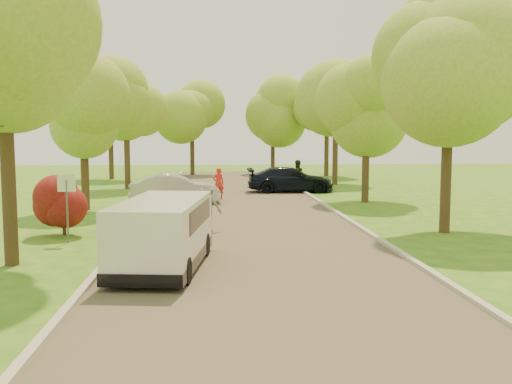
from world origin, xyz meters
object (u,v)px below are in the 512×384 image
object	(u,v)px
street_sign	(67,194)
longboard	(207,229)
skateboarder	(207,206)
person_olive	(297,175)
dark_sedan	(290,180)
minivan	(163,232)
silver_sedan	(175,189)
person_striped	(218,183)

from	to	relation	value
street_sign	longboard	bearing A→B (deg)	21.39
skateboarder	person_olive	world-z (taller)	person_olive
dark_sedan	person_olive	size ratio (longest dim) A/B	2.71
minivan	dark_sedan	world-z (taller)	minivan
street_sign	skateboarder	xyz separation A→B (m)	(4.36, 1.71, -0.66)
dark_sedan	person_olive	bearing A→B (deg)	-37.12
silver_sedan	dark_sedan	world-z (taller)	dark_sedan
person_striped	silver_sedan	bearing A→B (deg)	31.03
person_striped	longboard	bearing A→B (deg)	75.85
longboard	person_striped	xyz separation A→B (m)	(0.48, 10.24, 0.73)
longboard	person_olive	bearing A→B (deg)	-122.80
silver_sedan	dark_sedan	bearing A→B (deg)	-53.98
dark_sedan	person_olive	xyz separation A→B (m)	(0.50, 0.65, 0.20)
skateboarder	person_striped	xyz separation A→B (m)	(0.48, 10.24, -0.08)
street_sign	silver_sedan	distance (m)	10.37
dark_sedan	skateboarder	world-z (taller)	skateboarder
skateboarder	dark_sedan	bearing A→B (deg)	-121.82
street_sign	minivan	xyz separation A→B (m)	(3.31, -3.67, -0.63)
longboard	person_striped	size ratio (longest dim) A/B	0.51
dark_sedan	person_striped	world-z (taller)	person_striped
street_sign	silver_sedan	xyz separation A→B (m)	(2.69, 9.98, -0.84)
person_striped	person_olive	size ratio (longest dim) A/B	0.88
dark_sedan	skateboarder	size ratio (longest dim) A/B	3.18
minivan	longboard	bearing A→B (deg)	86.25
silver_sedan	longboard	bearing A→B (deg)	-172.10
person_olive	person_striped	bearing A→B (deg)	15.26
silver_sedan	person_olive	size ratio (longest dim) A/B	2.36
minivan	silver_sedan	world-z (taller)	minivan
silver_sedan	longboard	world-z (taller)	silver_sedan
minivan	skateboarder	world-z (taller)	minivan
dark_sedan	silver_sedan	bearing A→B (deg)	129.98
skateboarder	person_olive	size ratio (longest dim) A/B	0.85
longboard	minivan	bearing A→B (deg)	66.41
silver_sedan	person_striped	distance (m)	2.91
skateboarder	person_striped	bearing A→B (deg)	-105.20
skateboarder	street_sign	bearing A→B (deg)	8.86
dark_sedan	minivan	bearing A→B (deg)	163.48
street_sign	skateboarder	distance (m)	4.72
street_sign	person_striped	bearing A→B (deg)	67.97
person_striped	person_olive	xyz separation A→B (m)	(4.77, 3.96, 0.11)
longboard	silver_sedan	bearing A→B (deg)	-91.17
street_sign	longboard	xyz separation A→B (m)	(4.36, 1.71, -1.48)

